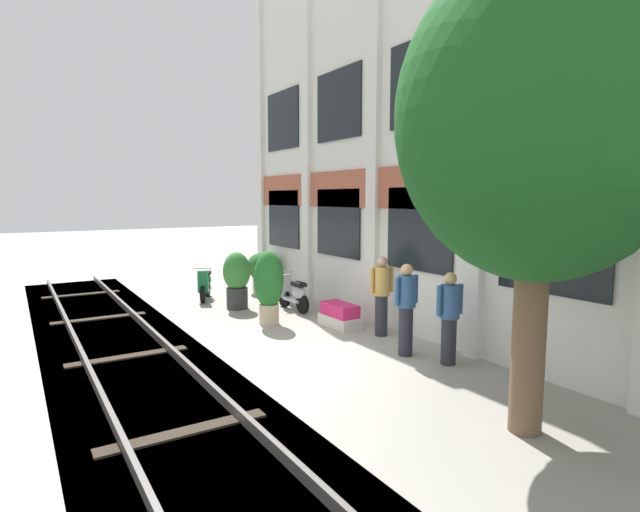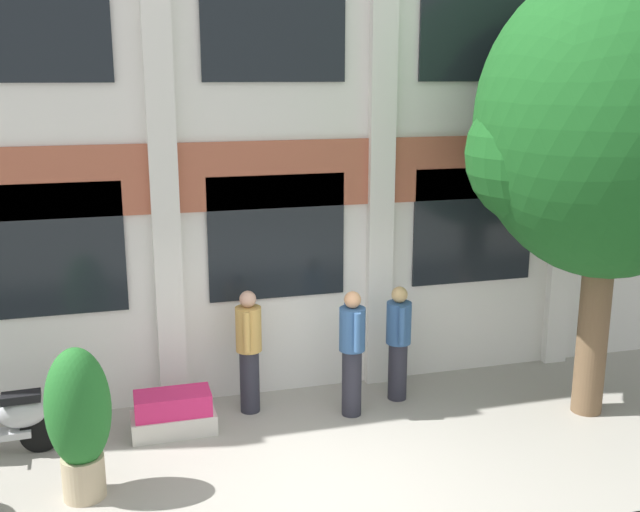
# 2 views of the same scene
# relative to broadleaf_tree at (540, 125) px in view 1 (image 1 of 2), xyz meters

# --- Properties ---
(ground_plane) EXTENTS (80.00, 80.00, 0.00)m
(ground_plane) POSITION_rel_broadleaf_tree_xyz_m (-3.83, -0.70, -3.72)
(ground_plane) COLOR #9E998E
(apartment_facade) EXTENTS (15.06, 0.64, 8.96)m
(apartment_facade) POSITION_rel_broadleaf_tree_xyz_m (-3.83, 2.00, 0.73)
(apartment_facade) COLOR silver
(apartment_facade) RESTS_ON ground
(rail_tracks) EXTENTS (22.70, 2.80, 0.43)m
(rail_tracks) POSITION_rel_broadleaf_tree_xyz_m (-3.83, -3.61, -3.86)
(rail_tracks) COLOR #4C473F
(rail_tracks) RESTS_ON ground
(broadleaf_tree) EXTENTS (3.52, 3.35, 5.76)m
(broadleaf_tree) POSITION_rel_broadleaf_tree_xyz_m (0.00, 0.00, 0.00)
(broadleaf_tree) COLOR brown
(broadleaf_tree) RESTS_ON ground
(potted_plant_square_trough) EXTENTS (1.05, 0.53, 0.53)m
(potted_plant_square_trough) POSITION_rel_broadleaf_tree_xyz_m (-5.38, 0.87, -3.47)
(potted_plant_square_trough) COLOR beige
(potted_plant_square_trough) RESTS_ON ground
(potted_plant_ribbed_drum) EXTENTS (1.03, 1.03, 1.22)m
(potted_plant_ribbed_drum) POSITION_rel_broadleaf_tree_xyz_m (-10.07, 1.22, -3.03)
(potted_plant_ribbed_drum) COLOR tan
(potted_plant_ribbed_drum) RESTS_ON ground
(potted_plant_glazed_jar) EXTENTS (0.68, 0.68, 1.69)m
(potted_plant_glazed_jar) POSITION_rel_broadleaf_tree_xyz_m (-6.43, -0.37, -2.80)
(potted_plant_glazed_jar) COLOR tan
(potted_plant_glazed_jar) RESTS_ON ground
(potted_plant_fluted_column) EXTENTS (0.71, 0.71, 1.48)m
(potted_plant_fluted_column) POSITION_rel_broadleaf_tree_xyz_m (-8.35, -0.36, -2.92)
(potted_plant_fluted_column) COLOR #333333
(potted_plant_fluted_column) RESTS_ON ground
(scooter_near_curb) EXTENTS (1.38, 0.50, 0.98)m
(scooter_near_curb) POSITION_rel_broadleaf_tree_xyz_m (-7.33, 0.79, -3.29)
(scooter_near_curb) COLOR black
(scooter_near_curb) RESTS_ON ground
(scooter_second_parked) EXTENTS (1.26, 0.78, 0.98)m
(scooter_second_parked) POSITION_rel_broadleaf_tree_xyz_m (-9.93, -0.66, -3.29)
(scooter_second_parked) COLOR black
(scooter_second_parked) RESTS_ON ground
(resident_by_doorway) EXTENTS (0.34, 0.52, 1.62)m
(resident_by_doorway) POSITION_rel_broadleaf_tree_xyz_m (-2.30, 1.06, -2.86)
(resident_by_doorway) COLOR #282833
(resident_by_doorway) RESTS_ON ground
(resident_watching_tracks) EXTENTS (0.34, 0.51, 1.68)m
(resident_watching_tracks) POSITION_rel_broadleaf_tree_xyz_m (-4.34, 1.22, -2.82)
(resident_watching_tracks) COLOR #282833
(resident_watching_tracks) RESTS_ON ground
(resident_near_plants) EXTENTS (0.34, 0.53, 1.70)m
(resident_near_plants) POSITION_rel_broadleaf_tree_xyz_m (-3.06, 0.76, -2.81)
(resident_near_plants) COLOR #282833
(resident_near_plants) RESTS_ON ground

